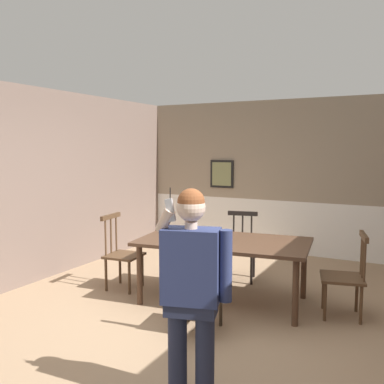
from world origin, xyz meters
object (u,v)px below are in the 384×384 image
Objects in this scene: dining_table at (223,246)px; person_figure at (192,283)px; chair_near_window at (122,253)px; chair_by_doorway at (241,246)px; chair_at_table_head at (346,276)px; chair_opposite_corner at (198,288)px.

person_figure is at bearing -72.78° from dining_table.
chair_near_window is (-1.38, -0.18, -0.21)m from dining_table.
chair_near_window reaches higher than chair_by_doorway.
dining_table is 2.17× the size of chair_near_window.
chair_at_table_head is 2.37m from person_figure.
chair_by_doorway is (1.26, 1.10, 0.00)m from chair_near_window.
person_figure is at bearing 41.74° from chair_near_window.
dining_table is 0.95m from chair_by_doorway.
chair_by_doorway is 1.01× the size of chair_at_table_head.
chair_by_doorway is 0.60× the size of person_figure.
chair_opposite_corner is (-1.26, -1.11, -0.00)m from chair_at_table_head.
chair_opposite_corner is at bearing -82.44° from dining_table.
chair_at_table_head is (1.51, -0.73, -0.02)m from chair_by_doorway.
person_figure reaches higher than chair_by_doorway.
chair_by_doorway is at bearing 125.17° from chair_near_window.
chair_near_window is at bearing 145.59° from chair_opposite_corner.
person_figure is (0.50, -1.09, 0.44)m from chair_opposite_corner.
person_figure reaches higher than chair_near_window.
chair_by_doorway is at bearing -91.56° from person_figure.
dining_table is 1.41m from chair_at_table_head.
person_figure is (0.75, -2.93, 0.42)m from chair_by_doorway.
chair_opposite_corner is 0.59× the size of person_figure.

